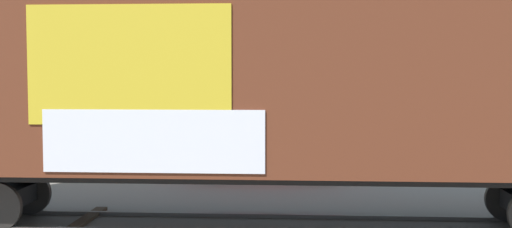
% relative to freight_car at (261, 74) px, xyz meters
% --- Properties ---
extents(ground_plane, '(260.00, 260.00, 0.00)m').
position_rel_freight_car_xyz_m(ground_plane, '(-0.09, 0.00, -2.95)').
color(ground_plane, slate).
extents(track, '(59.95, 5.96, 0.08)m').
position_rel_freight_car_xyz_m(track, '(0.49, 0.04, -2.91)').
color(track, '#4C4742').
rests_on(track, ground_plane).
extents(freight_car, '(16.40, 4.02, 5.15)m').
position_rel_freight_car_xyz_m(freight_car, '(0.00, 0.00, 0.00)').
color(freight_car, '#5B2B19').
rests_on(freight_car, ground_plane).
extents(hillside, '(124.70, 37.10, 15.78)m').
position_rel_freight_car_xyz_m(hillside, '(-0.14, 69.71, 2.49)').
color(hillside, slate).
rests_on(hillside, ground_plane).
extents(parked_car_tan, '(4.46, 2.37, 1.66)m').
position_rel_freight_car_xyz_m(parked_car_tan, '(-6.05, 5.91, -2.11)').
color(parked_car_tan, '#9E8966').
rests_on(parked_car_tan, ground_plane).
extents(parked_car_red, '(4.44, 2.36, 1.61)m').
position_rel_freight_car_xyz_m(parked_car_red, '(-0.69, 5.75, -2.15)').
color(parked_car_red, '#B21E1E').
rests_on(parked_car_red, ground_plane).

